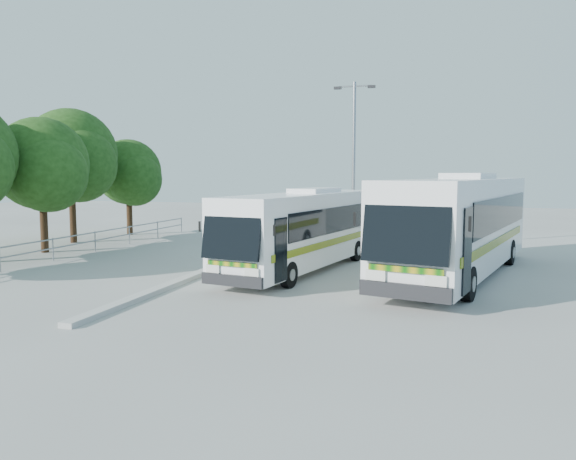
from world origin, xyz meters
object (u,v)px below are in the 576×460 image
(coach_adjacent, at_px, (461,223))
(lamppost, at_px, (354,159))
(tree_far_e, at_px, (129,172))
(coach_main, at_px, (305,228))
(tree_far_d, at_px, (72,155))
(tree_far_c, at_px, (43,164))

(coach_adjacent, bearing_deg, lamppost, 145.11)
(tree_far_e, bearing_deg, coach_adjacent, -24.59)
(coach_main, bearing_deg, tree_far_d, 171.52)
(tree_far_c, relative_size, coach_adjacent, 0.49)
(tree_far_c, relative_size, coach_main, 0.58)
(lamppost, bearing_deg, coach_adjacent, -49.20)
(tree_far_e, height_order, coach_main, tree_far_e)
(tree_far_c, bearing_deg, lamppost, 18.89)
(coach_main, xyz_separation_m, lamppost, (0.84, 5.99, 2.85))
(tree_far_c, distance_m, lamppost, 14.93)
(tree_far_c, height_order, lamppost, lamppost)
(coach_main, distance_m, coach_adjacent, 5.89)
(coach_adjacent, bearing_deg, tree_far_d, -179.12)
(tree_far_d, height_order, tree_far_e, tree_far_d)
(lamppost, bearing_deg, tree_far_d, -176.74)
(tree_far_d, bearing_deg, tree_far_e, 81.37)
(tree_far_d, bearing_deg, lamppost, 4.23)
(coach_adjacent, bearing_deg, tree_far_c, -169.03)
(tree_far_c, height_order, coach_main, tree_far_c)
(tree_far_e, bearing_deg, tree_far_c, -86.46)
(tree_far_e, xyz_separation_m, lamppost, (14.63, -3.37, 0.63))
(tree_far_d, relative_size, coach_main, 0.66)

